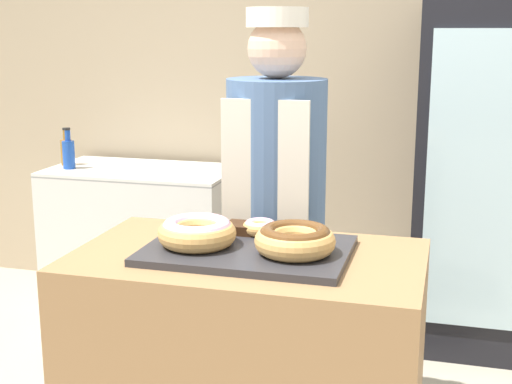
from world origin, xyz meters
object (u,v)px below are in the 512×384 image
Objects in this scene: donut_chocolate_glaze at (295,239)px; donut_mini_center at (260,227)px; donut_light_glaze at (197,231)px; beverage_fridge at (480,178)px; serving_tray at (248,250)px; brownie_back_right at (279,231)px; bottle_blue at (69,153)px; bottle_amber at (66,151)px; baker_person at (276,218)px; brownie_back_left at (241,228)px; chest_freezer at (144,237)px.

donut_mini_center is at bearing 131.51° from donut_chocolate_glaze.
donut_light_glaze is 0.14× the size of beverage_fridge.
serving_tray is 0.17m from brownie_back_right.
donut_chocolate_glaze is (0.16, -0.03, 0.06)m from serving_tray.
bottle_blue is at bearing 136.25° from donut_chocolate_glaze.
brownie_back_right is 2.32m from bottle_amber.
beverage_fridge is at bearing 53.63° from baker_person.
beverage_fridge reaches higher than donut_chocolate_glaze.
bottle_amber reaches higher than brownie_back_left.
brownie_back_right is (0.23, 0.18, -0.03)m from donut_light_glaze.
chest_freezer is (-1.22, 1.59, -0.57)m from brownie_back_right.
beverage_fridge reaches higher than chest_freezer.
serving_tray is 2.63× the size of bottle_blue.
donut_mini_center is at bearing -43.22° from bottle_blue.
brownie_back_right is at bearing -113.72° from beverage_fridge.
baker_person is (-0.22, 0.64, -0.11)m from donut_chocolate_glaze.
bottle_amber is (-1.64, 1.72, -0.03)m from serving_tray.
brownie_back_left is 2.01m from chest_freezer.
serving_tray is 0.37× the size of baker_person.
baker_person is at bearing -33.81° from bottle_blue.
serving_tray is 2.38m from bottle_amber.
baker_person is at bearing 81.33° from donut_light_glaze.
donut_chocolate_glaze is at bearing -38.56° from brownie_back_left.
donut_chocolate_glaze is (0.32, 0.00, 0.00)m from donut_light_glaze.
bottle_blue reaches higher than donut_chocolate_glaze.
brownie_back_left is at bearing 141.44° from donut_chocolate_glaze.
bottle_amber reaches higher than chest_freezer.
donut_light_glaze is 0.14× the size of baker_person.
baker_person reaches higher than brownie_back_left.
donut_light_glaze is at bearing -131.51° from donut_mini_center.
donut_light_glaze is 2.51× the size of brownie_back_left.
brownie_back_left is at bearing -55.44° from chest_freezer.
brownie_back_right is 0.41× the size of bottle_blue.
donut_chocolate_glaze is at bearing -44.24° from bottle_amber.
bottle_blue is (-1.57, 1.63, -0.03)m from serving_tray.
beverage_fridge is (0.83, 1.58, -0.10)m from brownie_back_left.
beverage_fridge is at bearing 64.29° from donut_mini_center.
brownie_back_right is 0.06× the size of baker_person.
donut_light_glaze is at bearing -98.67° from baker_person.
donut_light_glaze is 2.30m from bottle_amber.
bottle_blue is at bearing 136.78° from donut_mini_center.
baker_person is at bearing -45.61° from chest_freezer.
serving_tray is 2.55× the size of donut_light_glaze.
bottle_amber is at bearing -179.87° from beverage_fridge.
chest_freezer is at bearing 134.39° from baker_person.
donut_mini_center is 0.07× the size of beverage_fridge.
donut_light_glaze is 1.10× the size of bottle_amber.
chest_freezer is at bearing 126.15° from donut_mini_center.
chest_freezer is at bearing 1.43° from bottle_amber.
beverage_fridge is 2.33m from bottle_blue.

